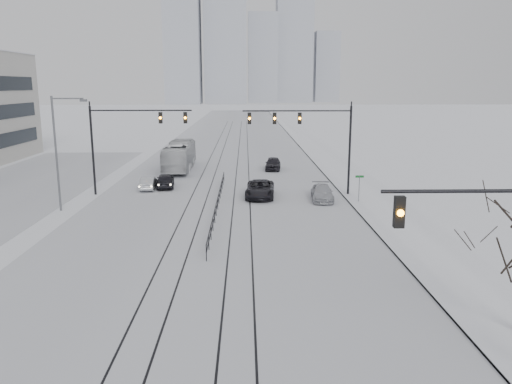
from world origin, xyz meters
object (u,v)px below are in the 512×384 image
Objects in this scene: sedan_nb_far at (273,164)px; box_truck at (180,156)px; sedan_sb_inner at (165,181)px; sedan_nb_right at (322,193)px; sedan_sb_outer at (148,183)px; sedan_nb_front at (260,189)px.

sedan_nb_far is 11.03m from box_truck.
sedan_nb_right is at bearing 151.46° from sedan_sb_inner.
sedan_nb_right is (14.44, -5.73, -0.06)m from sedan_sb_inner.
sedan_nb_far is 0.37× the size of box_truck.
sedan_nb_far is at bearing -141.90° from sedan_sb_outer.
sedan_sb_inner reaches higher than sedan_nb_right.
sedan_nb_far is at bearing 86.12° from sedan_nb_front.
sedan_sb_outer is at bearing 166.90° from sedan_nb_right.
box_truck is (-10.99, 0.30, 0.89)m from sedan_nb_far.
sedan_nb_right is at bearing -72.66° from sedan_nb_far.
box_truck is at bearing 124.72° from sedan_nb_front.
sedan_sb_inner is 10.12m from sedan_nb_front.
sedan_nb_far is at bearing 106.15° from sedan_nb_right.
sedan_nb_front is 14.85m from sedan_nb_far.
box_truck is (1.56, 11.34, 1.01)m from sedan_sb_outer.
box_truck reaches higher than sedan_nb_front.
box_truck is at bearing -176.18° from sedan_nb_far.
sedan_nb_right is at bearing 130.96° from box_truck.
sedan_sb_inner is 0.78× the size of sedan_nb_front.
sedan_nb_front is 0.46× the size of box_truck.
sedan_nb_front is at bearing -92.21° from sedan_nb_far.
sedan_sb_outer is at bearing -133.28° from sedan_nb_far.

